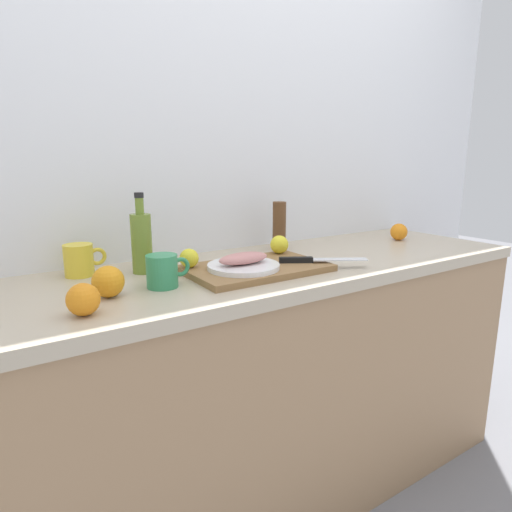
{
  "coord_description": "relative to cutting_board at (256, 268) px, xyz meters",
  "views": [
    {
      "loc": [
        -0.83,
        -1.19,
        1.25
      ],
      "look_at": [
        -0.09,
        -0.06,
        0.95
      ],
      "focal_mm": 30.6,
      "sensor_mm": 36.0,
      "label": 1
    }
  ],
  "objects": [
    {
      "name": "ground_plane",
      "position": [
        0.09,
        0.06,
        -0.91
      ],
      "size": [
        12.0,
        12.0,
        0.0
      ],
      "primitive_type": "plane",
      "color": "slate"
    },
    {
      "name": "back_wall",
      "position": [
        0.09,
        0.38,
        0.34
      ],
      "size": [
        3.2,
        0.05,
        2.5
      ],
      "primitive_type": "cube",
      "color": "white",
      "rests_on": "ground_plane"
    },
    {
      "name": "kitchen_counter",
      "position": [
        0.09,
        0.06,
        -0.46
      ],
      "size": [
        2.0,
        0.6,
        0.9
      ],
      "color": "#9E7A56",
      "rests_on": "ground_plane"
    },
    {
      "name": "cutting_board",
      "position": [
        0.0,
        0.0,
        0.0
      ],
      "size": [
        0.44,
        0.28,
        0.02
      ],
      "primitive_type": "cube",
      "color": "olive",
      "rests_on": "kitchen_counter"
    },
    {
      "name": "white_plate",
      "position": [
        -0.06,
        -0.02,
        0.02
      ],
      "size": [
        0.22,
        0.22,
        0.01
      ],
      "primitive_type": "cylinder",
      "color": "white",
      "rests_on": "cutting_board"
    },
    {
      "name": "fish_fillet",
      "position": [
        -0.06,
        -0.02,
        0.04
      ],
      "size": [
        0.17,
        0.07,
        0.04
      ],
      "primitive_type": "ellipsoid",
      "color": "tan",
      "rests_on": "white_plate"
    },
    {
      "name": "chef_knife",
      "position": [
        0.17,
        -0.07,
        0.02
      ],
      "size": [
        0.26,
        0.17,
        0.02
      ],
      "rotation": [
        0.0,
        0.0,
        -0.54
      ],
      "color": "silver",
      "rests_on": "cutting_board"
    },
    {
      "name": "lemon_0",
      "position": [
        0.17,
        0.1,
        0.04
      ],
      "size": [
        0.07,
        0.07,
        0.07
      ],
      "primitive_type": "sphere",
      "color": "yellow",
      "rests_on": "cutting_board"
    },
    {
      "name": "lemon_1",
      "position": [
        -0.19,
        0.09,
        0.04
      ],
      "size": [
        0.06,
        0.06,
        0.06
      ],
      "primitive_type": "sphere",
      "color": "yellow",
      "rests_on": "cutting_board"
    },
    {
      "name": "olive_oil_bottle",
      "position": [
        -0.31,
        0.18,
        0.09
      ],
      "size": [
        0.06,
        0.06,
        0.25
      ],
      "color": "olive",
      "rests_on": "kitchen_counter"
    },
    {
      "name": "coffee_mug_0",
      "position": [
        -0.31,
        -0.0,
        0.04
      ],
      "size": [
        0.13,
        0.09,
        0.09
      ],
      "color": "#338C59",
      "rests_on": "kitchen_counter"
    },
    {
      "name": "coffee_mug_1",
      "position": [
        -0.48,
        0.25,
        0.04
      ],
      "size": [
        0.13,
        0.09,
        0.1
      ],
      "color": "yellow",
      "rests_on": "kitchen_counter"
    },
    {
      "name": "orange_1",
      "position": [
        -0.47,
        -0.01,
        0.03
      ],
      "size": [
        0.08,
        0.08,
        0.08
      ],
      "primitive_type": "sphere",
      "color": "orange",
      "rests_on": "kitchen_counter"
    },
    {
      "name": "orange_2",
      "position": [
        0.83,
        0.11,
        0.03
      ],
      "size": [
        0.07,
        0.07,
        0.07
      ],
      "primitive_type": "sphere",
      "color": "orange",
      "rests_on": "kitchen_counter"
    },
    {
      "name": "orange_3",
      "position": [
        -0.55,
        -0.12,
        0.03
      ],
      "size": [
        0.08,
        0.08,
        0.08
      ],
      "primitive_type": "sphere",
      "color": "orange",
      "rests_on": "kitchen_counter"
    },
    {
      "name": "pepper_mill",
      "position": [
        0.26,
        0.23,
        0.09
      ],
      "size": [
        0.05,
        0.05,
        0.19
      ],
      "primitive_type": "cylinder",
      "color": "brown",
      "rests_on": "kitchen_counter"
    }
  ]
}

